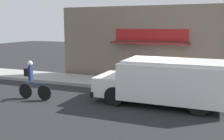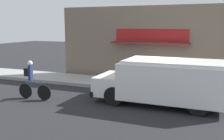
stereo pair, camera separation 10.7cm
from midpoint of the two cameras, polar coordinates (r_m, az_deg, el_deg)
name	(u,v)px [view 1 (the left image)]	position (r m, az deg, el deg)	size (l,w,h in m)	color
ground_plane	(154,94)	(13.23, 8.81, -5.14)	(70.00, 70.00, 0.00)	#232326
sidewalk	(159,87)	(14.40, 9.93, -3.59)	(28.00, 2.52, 0.18)	#999993
storefront	(165,44)	(15.67, 11.25, 5.51)	(13.57, 0.92, 4.52)	#756656
school_bus	(166,81)	(11.41, 11.31, -2.30)	(5.55, 2.84, 1.92)	white
cyclist	(32,81)	(12.52, -17.25, -2.25)	(1.71, 0.23, 1.78)	black
trash_bin	(140,72)	(15.42, 5.87, -0.44)	(0.64, 0.64, 0.97)	#38383D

